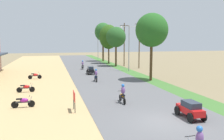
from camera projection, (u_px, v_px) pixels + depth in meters
ground_plane at (165, 123)px, 15.31m from camera, size 180.00×180.00×0.00m
road_strip at (165, 122)px, 15.31m from camera, size 9.00×140.00×0.08m
parked_motorbike_nearest at (23, 102)px, 18.48m from camera, size 1.80×0.54×0.94m
parked_motorbike_second at (26, 88)px, 23.95m from camera, size 1.80×0.54×0.94m
parked_motorbike_third at (35, 75)px, 32.23m from camera, size 1.80×0.54×0.94m
street_signboard at (74, 98)px, 17.51m from camera, size 0.06×1.30×1.50m
median_tree_nearest at (152, 30)px, 30.38m from camera, size 4.23×4.23×8.83m
median_tree_second at (116, 37)px, 47.40m from camera, size 4.01×4.01×8.03m
median_tree_third at (109, 37)px, 53.00m from camera, size 4.34×4.34×8.83m
median_tree_fourth at (103, 32)px, 58.49m from camera, size 4.13×4.13×9.68m
streetlamp_near at (129, 45)px, 39.95m from camera, size 3.16×0.20×7.77m
streetlamp_mid at (98, 44)px, 66.42m from camera, size 3.16×0.20×7.52m
utility_pole_near at (139, 44)px, 44.34m from camera, size 1.80×0.20×8.89m
utility_pole_far at (124, 44)px, 48.47m from camera, size 1.80×0.20×8.88m
car_sedan_red at (190, 109)px, 15.90m from camera, size 1.10×2.26×1.19m
car_hatchback_black at (91, 70)px, 36.58m from camera, size 1.04×2.00×1.23m
motorbike_ahead_second at (123, 94)px, 19.80m from camera, size 0.54×1.80×1.66m
motorbike_ahead_third at (96, 75)px, 30.14m from camera, size 0.54×1.80×1.66m
motorbike_ahead_fourth at (83, 65)px, 42.80m from camera, size 0.54×1.80×1.66m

